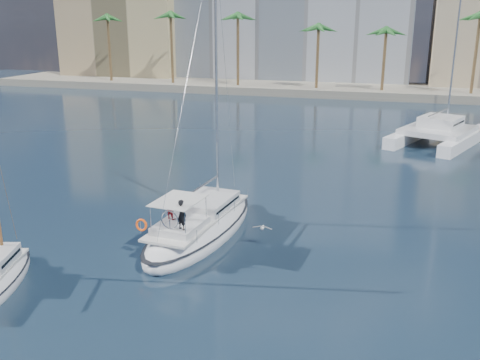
% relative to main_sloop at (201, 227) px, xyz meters
% --- Properties ---
extents(ground, '(160.00, 160.00, 0.00)m').
position_rel_main_sloop_xyz_m(ground, '(2.18, -0.52, -0.51)').
color(ground, black).
rests_on(ground, ground).
extents(quay, '(120.00, 14.00, 1.20)m').
position_rel_main_sloop_xyz_m(quay, '(2.18, 60.48, 0.09)').
color(quay, gray).
rests_on(quay, ground).
extents(building_modern, '(42.00, 16.00, 28.00)m').
position_rel_main_sloop_xyz_m(building_modern, '(-9.82, 72.48, 13.49)').
color(building_modern, silver).
rests_on(building_modern, ground).
extents(building_tan_left, '(22.00, 14.00, 22.00)m').
position_rel_main_sloop_xyz_m(building_tan_left, '(-39.82, 68.48, 10.49)').
color(building_tan_left, tan).
rests_on(building_tan_left, ground).
extents(palm_left, '(3.60, 3.60, 12.30)m').
position_rel_main_sloop_xyz_m(palm_left, '(-31.82, 56.48, 9.77)').
color(palm_left, brown).
rests_on(palm_left, ground).
extents(palm_centre, '(3.60, 3.60, 12.30)m').
position_rel_main_sloop_xyz_m(palm_centre, '(2.18, 56.48, 9.77)').
color(palm_centre, brown).
rests_on(palm_centre, ground).
extents(main_sloop, '(4.51, 11.32, 16.40)m').
position_rel_main_sloop_xyz_m(main_sloop, '(0.00, 0.00, 0.00)').
color(main_sloop, white).
rests_on(main_sloop, ground).
extents(catamaran, '(10.20, 13.59, 17.76)m').
position_rel_main_sloop_xyz_m(catamaran, '(13.75, 27.80, 0.64)').
color(catamaran, white).
rests_on(catamaran, ground).
extents(seagull, '(1.04, 0.45, 0.19)m').
position_rel_main_sloop_xyz_m(seagull, '(3.60, -0.55, 0.57)').
color(seagull, silver).
rests_on(seagull, ground).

